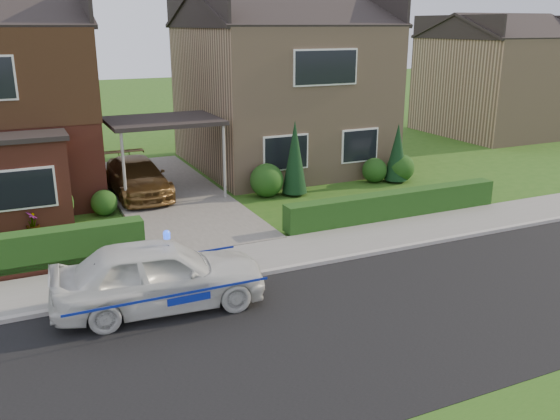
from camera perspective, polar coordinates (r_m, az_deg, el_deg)
ground at (r=12.00m, az=2.74°, el=-11.91°), size 120.00×120.00×0.00m
road at (r=12.00m, az=2.74°, el=-11.91°), size 60.00×6.00×0.02m
kerb at (r=14.46m, az=-2.85°, el=-6.32°), size 60.00×0.16×0.12m
sidewalk at (r=15.37m, az=-4.33°, el=-4.91°), size 60.00×2.00×0.10m
driveway at (r=21.63m, az=-10.78°, el=1.51°), size 3.80×12.00×0.12m
house_right at (r=25.68m, az=-0.07°, el=12.48°), size 7.50×8.06×7.25m
carport_link at (r=21.04m, az=-11.15°, el=8.29°), size 3.80×3.00×2.77m
hedge_right at (r=19.03m, az=10.87°, el=-0.89°), size 7.50×0.55×0.80m
shrub_left_mid at (r=19.29m, az=-21.16°, el=0.53°), size 1.32×1.32×1.32m
shrub_left_near at (r=19.78m, az=-16.56°, el=0.67°), size 0.84×0.84×0.84m
shrub_right_near at (r=21.01m, az=-1.28°, el=2.87°), size 1.20×1.20×1.20m
shrub_right_mid at (r=23.28m, az=9.08°, el=3.80°), size 0.96×0.96×0.96m
shrub_right_far at (r=23.59m, az=11.52°, el=3.99°), size 1.08×1.08×1.08m
conifer_a at (r=21.07m, az=1.43°, el=4.88°), size 0.90×0.90×2.60m
conifer_b at (r=23.35m, az=11.20°, el=5.29°), size 0.90×0.90×2.20m
neighbour_right at (r=35.61m, az=20.13°, el=11.11°), size 6.50×7.00×5.20m
police_car at (r=12.97m, az=-11.53°, el=-6.14°), size 4.14×4.64×1.70m
driveway_car at (r=21.42m, az=-13.59°, el=3.08°), size 1.87×4.39×1.26m
potted_plant_b at (r=19.08m, az=-20.86°, el=-0.41°), size 0.58×0.55×0.82m
potted_plant_c at (r=18.62m, az=-22.70°, el=-1.24°), size 0.43×0.43×0.70m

